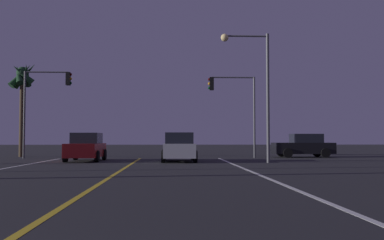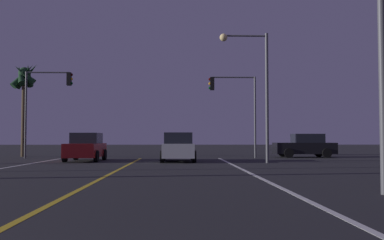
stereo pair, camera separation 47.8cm
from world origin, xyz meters
name	(u,v)px [view 2 (the right image)]	position (x,y,z in m)	size (l,w,h in m)	color
lane_edge_right	(273,184)	(5.39, 10.98, 0.00)	(0.16, 33.97, 0.01)	silver
lane_center_divider	(89,185)	(0.00, 10.98, 0.00)	(0.16, 33.97, 0.01)	gold
car_crossing_side	(305,146)	(11.75, 29.54, 0.82)	(4.30, 2.02, 1.70)	black
car_ahead_far	(178,148)	(2.57, 23.96, 0.82)	(2.02, 4.30, 1.70)	black
car_oncoming	(86,147)	(-3.03, 24.83, 0.82)	(2.02, 4.30, 1.70)	black
traffic_light_near_right	(233,98)	(6.40, 28.47, 4.23)	(3.33, 0.36, 5.70)	#4C4C51
traffic_light_near_left	(48,94)	(-6.47, 28.47, 4.42)	(3.27, 0.36, 5.99)	#4C4C51
street_lamp_right_near	(357,4)	(6.93, 8.52, 4.61)	(2.44, 0.44, 7.12)	#4C4C51
street_lamp_right_far	(255,78)	(6.85, 22.35, 4.72)	(2.74, 0.44, 7.28)	#4C4C51
palm_tree_left_far	(25,82)	(-9.04, 31.28, 5.64)	(2.22, 1.96, 7.20)	#473826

